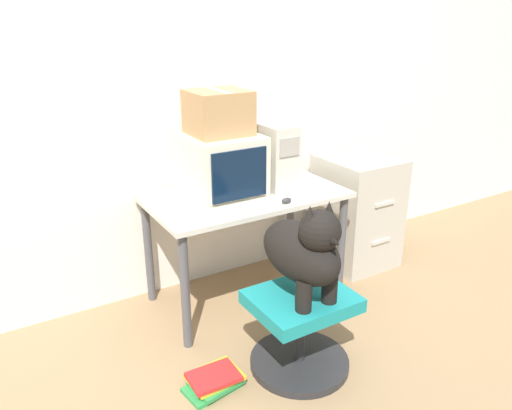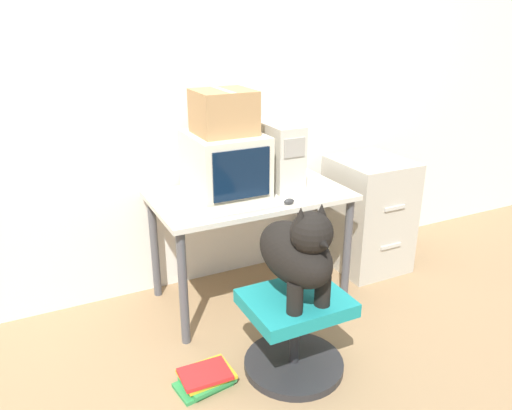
{
  "view_description": "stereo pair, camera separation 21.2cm",
  "coord_description": "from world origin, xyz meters",
  "px_view_note": "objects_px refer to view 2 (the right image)",
  "views": [
    {
      "loc": [
        -1.41,
        -2.12,
        1.72
      ],
      "look_at": [
        -0.12,
        0.02,
        0.76
      ],
      "focal_mm": 35.0,
      "sensor_mm": 36.0,
      "label": 1
    },
    {
      "loc": [
        -1.22,
        -2.22,
        1.72
      ],
      "look_at": [
        -0.12,
        0.02,
        0.76
      ],
      "focal_mm": 35.0,
      "sensor_mm": 36.0,
      "label": 2
    }
  ],
  "objects_px": {
    "cardboard_box": "(224,112)",
    "office_chair": "(295,330)",
    "dog": "(298,251)",
    "book_stack_floor": "(205,378)",
    "crt_monitor": "(225,164)",
    "keyboard": "(244,209)",
    "filing_cabinet": "(368,214)",
    "pc_tower": "(276,154)"
  },
  "relations": [
    {
      "from": "keyboard",
      "to": "crt_monitor",
      "type": "bearing_deg",
      "value": 84.84
    },
    {
      "from": "crt_monitor",
      "to": "book_stack_floor",
      "type": "relative_size",
      "value": 1.6
    },
    {
      "from": "filing_cabinet",
      "to": "book_stack_floor",
      "type": "height_order",
      "value": "filing_cabinet"
    },
    {
      "from": "pc_tower",
      "to": "office_chair",
      "type": "height_order",
      "value": "pc_tower"
    },
    {
      "from": "filing_cabinet",
      "to": "cardboard_box",
      "type": "distance_m",
      "value": 1.33
    },
    {
      "from": "office_chair",
      "to": "crt_monitor",
      "type": "bearing_deg",
      "value": 91.39
    },
    {
      "from": "keyboard",
      "to": "dog",
      "type": "height_order",
      "value": "dog"
    },
    {
      "from": "dog",
      "to": "keyboard",
      "type": "bearing_deg",
      "value": 95.55
    },
    {
      "from": "dog",
      "to": "crt_monitor",
      "type": "bearing_deg",
      "value": 91.38
    },
    {
      "from": "dog",
      "to": "filing_cabinet",
      "type": "distance_m",
      "value": 1.33
    },
    {
      "from": "cardboard_box",
      "to": "pc_tower",
      "type": "bearing_deg",
      "value": 1.44
    },
    {
      "from": "filing_cabinet",
      "to": "office_chair",
      "type": "bearing_deg",
      "value": -143.7
    },
    {
      "from": "office_chair",
      "to": "cardboard_box",
      "type": "height_order",
      "value": "cardboard_box"
    },
    {
      "from": "pc_tower",
      "to": "cardboard_box",
      "type": "bearing_deg",
      "value": -178.56
    },
    {
      "from": "crt_monitor",
      "to": "cardboard_box",
      "type": "height_order",
      "value": "cardboard_box"
    },
    {
      "from": "keyboard",
      "to": "cardboard_box",
      "type": "height_order",
      "value": "cardboard_box"
    },
    {
      "from": "crt_monitor",
      "to": "office_chair",
      "type": "height_order",
      "value": "crt_monitor"
    },
    {
      "from": "pc_tower",
      "to": "keyboard",
      "type": "height_order",
      "value": "pc_tower"
    },
    {
      "from": "pc_tower",
      "to": "keyboard",
      "type": "xyz_separation_m",
      "value": [
        -0.38,
        -0.33,
        -0.19
      ]
    },
    {
      "from": "crt_monitor",
      "to": "office_chair",
      "type": "distance_m",
      "value": 1.05
    },
    {
      "from": "book_stack_floor",
      "to": "filing_cabinet",
      "type": "bearing_deg",
      "value": 24.57
    },
    {
      "from": "dog",
      "to": "filing_cabinet",
      "type": "height_order",
      "value": "dog"
    },
    {
      "from": "pc_tower",
      "to": "cardboard_box",
      "type": "distance_m",
      "value": 0.45
    },
    {
      "from": "crt_monitor",
      "to": "keyboard",
      "type": "relative_size",
      "value": 1.14
    },
    {
      "from": "cardboard_box",
      "to": "office_chair",
      "type": "bearing_deg",
      "value": -88.62
    },
    {
      "from": "dog",
      "to": "cardboard_box",
      "type": "xyz_separation_m",
      "value": [
        -0.02,
        0.83,
        0.52
      ]
    },
    {
      "from": "crt_monitor",
      "to": "dog",
      "type": "distance_m",
      "value": 0.85
    },
    {
      "from": "dog",
      "to": "book_stack_floor",
      "type": "height_order",
      "value": "dog"
    },
    {
      "from": "pc_tower",
      "to": "dog",
      "type": "relative_size",
      "value": 0.84
    },
    {
      "from": "cardboard_box",
      "to": "filing_cabinet",
      "type": "bearing_deg",
      "value": -2.79
    },
    {
      "from": "keyboard",
      "to": "office_chair",
      "type": "distance_m",
      "value": 0.7
    },
    {
      "from": "office_chair",
      "to": "book_stack_floor",
      "type": "height_order",
      "value": "office_chair"
    },
    {
      "from": "filing_cabinet",
      "to": "crt_monitor",
      "type": "bearing_deg",
      "value": 177.42
    },
    {
      "from": "office_chair",
      "to": "filing_cabinet",
      "type": "bearing_deg",
      "value": 36.3
    },
    {
      "from": "pc_tower",
      "to": "keyboard",
      "type": "bearing_deg",
      "value": -138.62
    },
    {
      "from": "crt_monitor",
      "to": "keyboard",
      "type": "bearing_deg",
      "value": -95.16
    },
    {
      "from": "crt_monitor",
      "to": "pc_tower",
      "type": "distance_m",
      "value": 0.35
    },
    {
      "from": "pc_tower",
      "to": "filing_cabinet",
      "type": "bearing_deg",
      "value": -4.85
    },
    {
      "from": "crt_monitor",
      "to": "cardboard_box",
      "type": "relative_size",
      "value": 1.47
    },
    {
      "from": "pc_tower",
      "to": "keyboard",
      "type": "distance_m",
      "value": 0.54
    },
    {
      "from": "pc_tower",
      "to": "book_stack_floor",
      "type": "height_order",
      "value": "pc_tower"
    },
    {
      "from": "crt_monitor",
      "to": "dog",
      "type": "bearing_deg",
      "value": -88.62
    }
  ]
}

